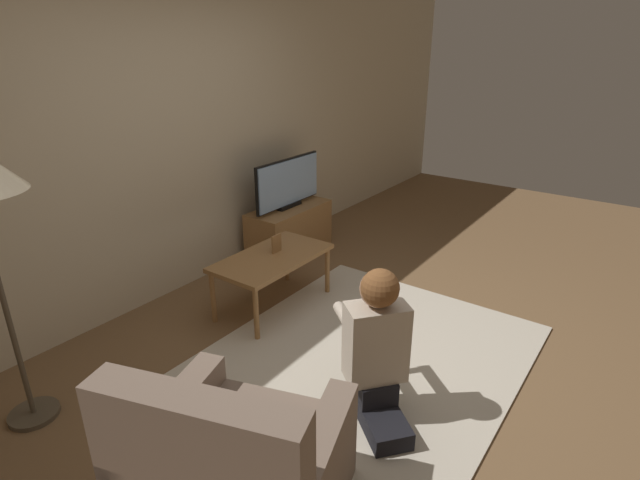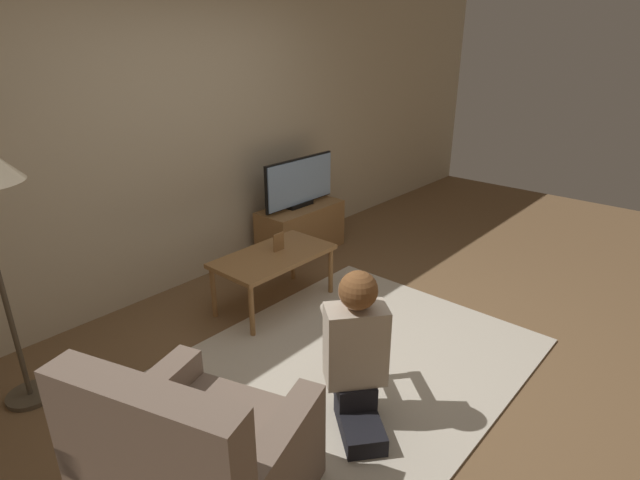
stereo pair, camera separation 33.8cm
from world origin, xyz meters
The scene contains 9 objects.
ground_plane centered at (0.00, 0.00, 0.00)m, with size 10.00×10.00×0.00m, color brown.
wall_back centered at (0.00, 1.93, 1.30)m, with size 10.00×0.06×2.60m.
rug centered at (0.00, 0.00, 0.01)m, with size 2.37×1.95×0.02m.
tv_stand centered at (1.17, 1.60, 0.25)m, with size 0.92×0.42×0.49m.
tv centered at (1.17, 1.60, 0.75)m, with size 0.92×0.08×0.50m.
coffee_table centered at (0.20, 0.99, 0.42)m, with size 0.98×0.53×0.46m.
armchair centered at (-1.40, -0.20, 0.29)m, with size 1.02×1.06×0.93m.
person_kneeling centered at (-0.43, -0.33, 0.50)m, with size 0.67×0.74×0.94m.
picture_frame centered at (0.28, 1.01, 0.54)m, with size 0.11×0.01×0.15m.
Camera 1 is at (-2.53, -1.45, 2.08)m, focal length 28.00 mm.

